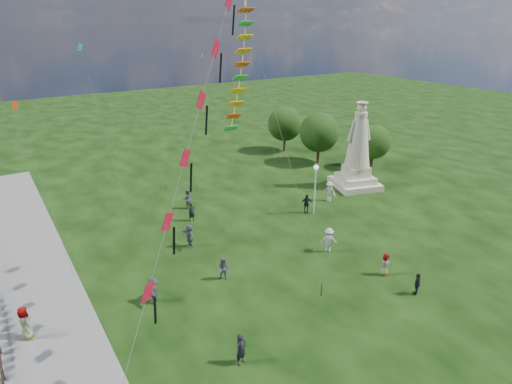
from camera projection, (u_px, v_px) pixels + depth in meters
waterfront at (23, 337)px, 22.85m from camera, size 200.00×200.00×1.51m
statue at (357, 156)px, 42.10m from camera, size 5.23×5.23×8.51m
lamppost at (315, 179)px, 35.89m from camera, size 0.42×0.42×4.50m
tree_row at (318, 131)px, 50.34m from camera, size 8.15×15.07×5.96m
person_0 at (241, 349)px, 20.68m from camera, size 0.72×0.57×1.73m
person_1 at (224, 269)px, 27.45m from camera, size 0.90×0.89×1.62m
person_2 at (329, 240)px, 30.81m from camera, size 1.32×1.25×1.86m
person_3 at (417, 284)px, 26.04m from camera, size 0.96×0.73×1.47m
person_4 at (385, 265)px, 28.01m from camera, size 0.81×0.56×1.54m
person_5 at (153, 290)px, 25.27m from camera, size 1.36×1.73×1.72m
person_6 at (192, 212)px, 35.59m from camera, size 0.62×0.43×1.64m
person_7 at (188, 199)px, 37.95m from camera, size 1.03×0.82×1.83m
person_8 at (329, 191)px, 39.53m from camera, size 1.08×1.37×1.89m
person_9 at (306, 204)px, 37.10m from camera, size 1.13×0.89×1.72m
person_10 at (25, 325)px, 22.26m from camera, size 0.77×1.02×1.86m
person_11 at (189, 236)px, 31.45m from camera, size 0.80×1.73×1.84m
red_kite_train at (193, 138)px, 19.76m from camera, size 11.30×9.35×17.12m
small_kites at (198, 41)px, 37.55m from camera, size 27.06×18.36×25.15m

